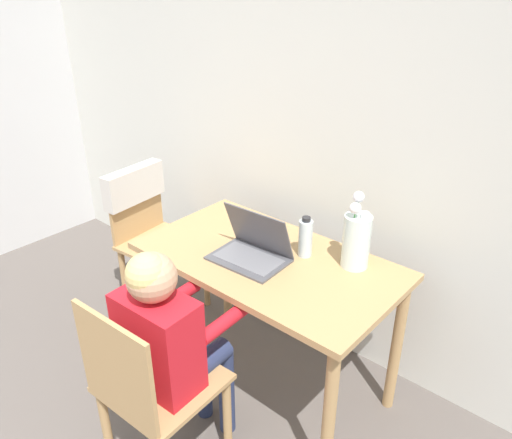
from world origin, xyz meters
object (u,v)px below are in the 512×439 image
chair_spare (146,217)px  person_seated (169,335)px  chair_occupied (150,391)px  water_bottle (305,238)px  flower_vase (357,238)px  laptop (253,247)px

chair_spare → person_seated: size_ratio=0.85×
chair_spare → person_seated: (0.96, -0.63, 0.06)m
chair_occupied → chair_spare: 1.23m
person_seated → water_bottle: person_seated is taller
chair_occupied → flower_vase: size_ratio=2.59×
chair_occupied → flower_vase: flower_vase is taller
person_seated → laptop: (-0.04, 0.52, 0.14)m
chair_spare → water_bottle: size_ratio=4.66×
person_seated → water_bottle: bearing=-102.9°
chair_occupied → water_bottle: (0.12, 0.80, 0.37)m
laptop → flower_vase: bearing=29.3°
laptop → flower_vase: size_ratio=1.01×
water_bottle → chair_spare: bearing=-177.2°
chair_spare → laptop: laptop is taller
chair_occupied → chair_spare: size_ratio=0.99×
chair_spare → flower_vase: (1.29, 0.12, 0.27)m
flower_vase → water_bottle: 0.22m
person_seated → flower_vase: 0.85m
laptop → water_bottle: 0.23m
laptop → flower_vase: 0.44m
laptop → person_seated: bearing=-88.8°
chair_spare → laptop: (0.92, -0.11, 0.19)m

